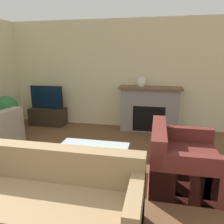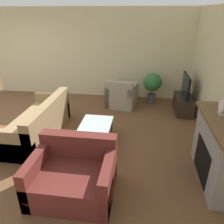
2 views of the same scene
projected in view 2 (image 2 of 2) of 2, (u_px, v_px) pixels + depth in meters
The scene contains 12 objects.
ground_plane at pixel (0, 127), 5.31m from camera, with size 20.00×20.00×0.00m, color brown.
wall_back at pixel (222, 82), 4.13m from camera, with size 8.08×0.06×2.70m.
wall_left at pixel (112, 54), 6.74m from camera, with size 0.06×7.83×2.70m.
fireplace at pixel (218, 150), 3.44m from camera, with size 1.50×0.48×1.10m.
tv_stand at pixel (183, 104), 6.02m from camera, with size 0.94×0.44×0.46m.
tv at pixel (186, 86), 5.80m from camera, with size 0.88×0.06×0.60m.
couch_sectional at pixel (38, 124), 4.85m from camera, with size 2.08×0.85×0.82m.
couch_loveseat at pixel (74, 176), 3.33m from camera, with size 0.99×1.22×0.82m.
armchair_by_window at pixel (121, 96), 6.41m from camera, with size 0.97×0.92×0.82m.
coffee_table at pixel (94, 128), 4.54m from camera, with size 1.14×0.65×0.38m.
potted_plant at pixel (152, 84), 6.51m from camera, with size 0.54×0.54×0.92m.
mantel_clock at pixel (223, 107), 3.36m from camera, with size 0.21×0.07×0.24m.
Camera 2 is at (4.24, 3.35, 2.57)m, focal length 35.00 mm.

